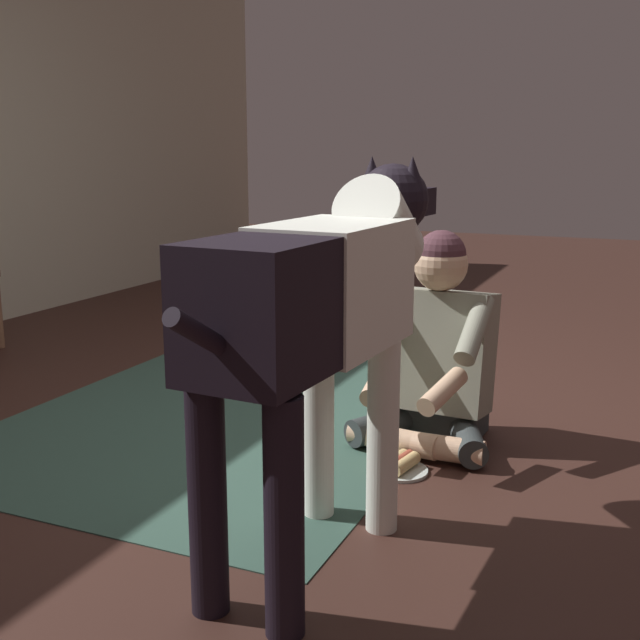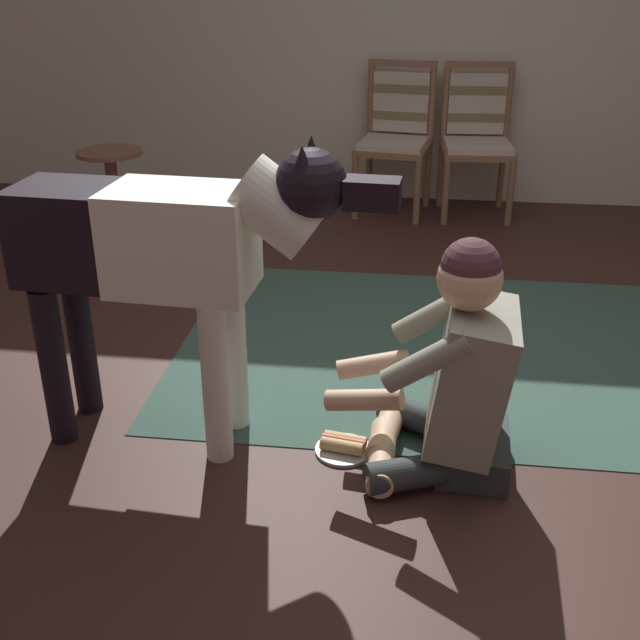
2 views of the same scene
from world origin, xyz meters
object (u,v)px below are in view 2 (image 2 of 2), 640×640
(hot_dog_on_plate, at_px, (343,445))
(round_side_table, at_px, (113,190))
(dining_chair_left_of_pair, at_px, (397,131))
(large_dog, at_px, (167,250))
(dining_chair_right_of_pair, at_px, (477,133))
(person_sitting_on_floor, at_px, (455,378))

(hot_dog_on_plate, distance_m, round_side_table, 2.60)
(dining_chair_left_of_pair, xyz_separation_m, large_dog, (-0.66, -2.95, 0.19))
(dining_chair_left_of_pair, height_order, dining_chair_right_of_pair, same)
(hot_dog_on_plate, bearing_deg, dining_chair_left_of_pair, 89.03)
(dining_chair_right_of_pair, distance_m, large_dog, 3.18)
(dining_chair_left_of_pair, relative_size, person_sitting_on_floor, 1.17)
(large_dog, relative_size, hot_dog_on_plate, 7.09)
(dining_chair_right_of_pair, bearing_deg, dining_chair_left_of_pair, -179.91)
(person_sitting_on_floor, xyz_separation_m, hot_dog_on_plate, (-0.37, 0.02, -0.32))
(round_side_table, bearing_deg, hot_dog_on_plate, -51.88)
(hot_dog_on_plate, xyz_separation_m, round_side_table, (-1.59, 2.03, 0.31))
(person_sitting_on_floor, distance_m, large_dog, 1.06)
(person_sitting_on_floor, distance_m, round_side_table, 2.84)
(dining_chair_left_of_pair, xyz_separation_m, dining_chair_right_of_pair, (0.53, 0.00, 0.00))
(dining_chair_left_of_pair, relative_size, dining_chair_right_of_pair, 1.00)
(dining_chair_left_of_pair, xyz_separation_m, hot_dog_on_plate, (-0.05, -2.98, -0.52))
(dining_chair_right_of_pair, bearing_deg, large_dog, -111.98)
(person_sitting_on_floor, bearing_deg, large_dog, 176.54)
(dining_chair_left_of_pair, height_order, hot_dog_on_plate, dining_chair_left_of_pair)
(dining_chair_right_of_pair, relative_size, person_sitting_on_floor, 1.17)
(dining_chair_left_of_pair, height_order, person_sitting_on_floor, dining_chair_left_of_pair)
(hot_dog_on_plate, bearing_deg, large_dog, 176.54)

